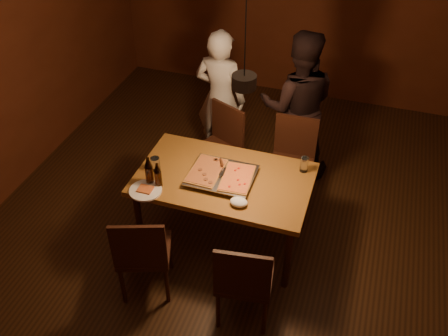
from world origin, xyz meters
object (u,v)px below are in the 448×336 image
(pizza_tray, at_px, (222,177))
(plate_slice, at_px, (145,190))
(beer_bottle_a, at_px, (149,170))
(diner_white, at_px, (220,98))
(diner_dark, at_px, (297,106))
(chair_near_left, at_px, (142,249))
(pendant_lamp, at_px, (244,80))
(chair_near_right, at_px, (244,276))
(dining_table, at_px, (224,184))
(beer_bottle_b, at_px, (158,175))
(chair_far_right, at_px, (293,153))
(chair_far_left, at_px, (221,140))

(pizza_tray, height_order, plate_slice, pizza_tray)
(beer_bottle_a, xyz_separation_m, diner_white, (0.13, 1.48, -0.12))
(plate_slice, xyz_separation_m, diner_dark, (0.94, 1.62, 0.05))
(diner_white, bearing_deg, chair_near_left, 95.43)
(plate_slice, distance_m, pendant_lamp, 1.28)
(chair_near_right, bearing_deg, pizza_tray, 111.17)
(diner_white, bearing_deg, dining_table, 114.68)
(diner_white, distance_m, pendant_lamp, 1.75)
(chair_near_right, height_order, beer_bottle_a, beer_bottle_a)
(beer_bottle_b, relative_size, diner_dark, 0.14)
(dining_table, bearing_deg, beer_bottle_a, -155.27)
(plate_slice, relative_size, pendant_lamp, 0.25)
(chair_far_right, distance_m, diner_white, 1.00)
(diner_dark, bearing_deg, pendant_lamp, 69.69)
(pizza_tray, xyz_separation_m, beer_bottle_a, (-0.56, -0.23, 0.11))
(plate_slice, bearing_deg, chair_near_right, -23.70)
(chair_far_left, bearing_deg, chair_far_right, -155.10)
(pizza_tray, height_order, beer_bottle_b, beer_bottle_b)
(dining_table, distance_m, beer_bottle_a, 0.66)
(beer_bottle_b, height_order, diner_dark, diner_dark)
(chair_near_right, bearing_deg, chair_far_right, 81.11)
(chair_far_right, bearing_deg, diner_dark, -82.10)
(chair_near_left, height_order, diner_dark, diner_dark)
(chair_near_right, bearing_deg, chair_near_left, 171.46)
(diner_white, relative_size, pendant_lamp, 1.39)
(chair_near_left, relative_size, pizza_tray, 0.97)
(beer_bottle_a, height_order, pendant_lamp, pendant_lamp)
(chair_far_left, xyz_separation_m, plate_slice, (-0.27, -1.18, 0.22))
(chair_near_left, distance_m, diner_dark, 2.21)
(chair_far_right, height_order, pendant_lamp, pendant_lamp)
(chair_far_right, relative_size, chair_near_left, 0.91)
(beer_bottle_b, distance_m, diner_white, 1.50)
(chair_far_right, height_order, plate_slice, chair_far_right)
(dining_table, distance_m, chair_near_left, 0.91)
(dining_table, xyz_separation_m, beer_bottle_b, (-0.48, -0.28, 0.19))
(chair_far_left, bearing_deg, plate_slice, 101.51)
(chair_far_left, xyz_separation_m, chair_far_right, (0.74, 0.01, 0.00))
(chair_far_right, xyz_separation_m, diner_white, (-0.89, 0.41, 0.23))
(chair_far_right, relative_size, diner_white, 0.32)
(chair_near_left, relative_size, plate_slice, 1.96)
(pendant_lamp, bearing_deg, dining_table, 154.14)
(pendant_lamp, bearing_deg, diner_dark, 81.42)
(dining_table, xyz_separation_m, plate_slice, (-0.56, -0.38, 0.08))
(chair_near_right, xyz_separation_m, pizza_tray, (-0.43, 0.78, 0.24))
(dining_table, height_order, pendant_lamp, pendant_lamp)
(chair_far_left, bearing_deg, diner_white, -46.41)
(plate_slice, height_order, diner_dark, diner_dark)
(chair_near_right, height_order, plate_slice, chair_near_right)
(plate_slice, bearing_deg, chair_far_left, 77.10)
(chair_far_left, xyz_separation_m, diner_white, (-0.14, 0.41, 0.23))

